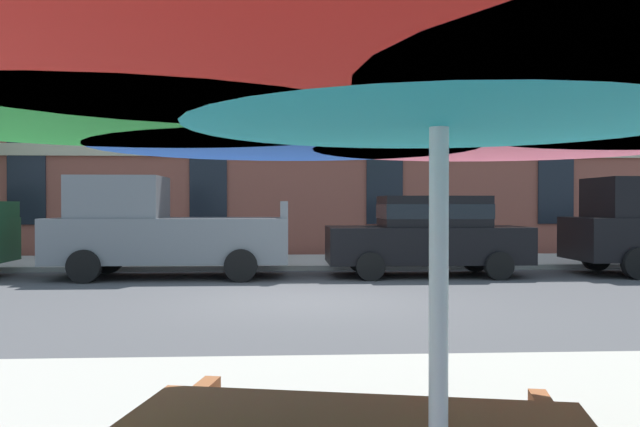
{
  "coord_description": "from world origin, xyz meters",
  "views": [
    {
      "loc": [
        -0.44,
        -11.03,
        1.6
      ],
      "look_at": [
        0.36,
        3.2,
        1.4
      ],
      "focal_mm": 37.61,
      "sensor_mm": 36.0,
      "label": 1
    }
  ],
  "objects": [
    {
      "name": "ground_plane",
      "position": [
        0.0,
        0.0,
        0.0
      ],
      "size": [
        120.0,
        120.0,
        0.0
      ],
      "primitive_type": "plane",
      "color": "#424244"
    },
    {
      "name": "sidewalk_far",
      "position": [
        0.0,
        6.8,
        0.06
      ],
      "size": [
        56.0,
        3.6,
        0.12
      ],
      "primitive_type": "cube",
      "color": "#B2ADA3",
      "rests_on": "ground"
    },
    {
      "name": "patio_umbrella",
      "position": [
        0.03,
        -9.0,
        2.06
      ],
      "size": [
        3.5,
        3.25,
        2.36
      ],
      "color": "silver",
      "rests_on": "ground"
    },
    {
      "name": "sedan_black",
      "position": [
        2.81,
        3.7,
        0.95
      ],
      "size": [
        4.4,
        1.98,
        1.78
      ],
      "color": "black",
      "rests_on": "ground"
    },
    {
      "name": "pickup_gray",
      "position": [
        -3.11,
        3.7,
        1.03
      ],
      "size": [
        5.1,
        2.12,
        2.2
      ],
      "color": "slate",
      "rests_on": "ground"
    },
    {
      "name": "apartment_building",
      "position": [
        0.0,
        14.99,
        6.4
      ],
      "size": [
        42.13,
        12.08,
        12.8
      ],
      "color": "#934C3D",
      "rests_on": "ground"
    }
  ]
}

